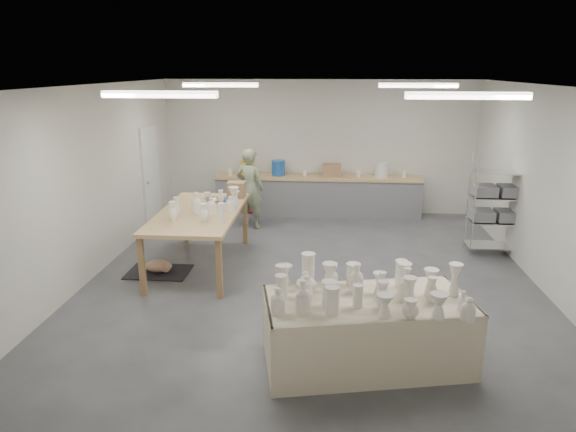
# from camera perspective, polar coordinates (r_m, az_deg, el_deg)

# --- Properties ---
(room) EXTENTS (8.00, 8.02, 3.00)m
(room) POSITION_cam_1_polar(r_m,az_deg,el_deg) (7.84, 2.06, 7.41)
(room) COLOR #424449
(room) RESTS_ON ground
(back_counter) EXTENTS (4.60, 0.60, 1.24)m
(back_counter) POSITION_cam_1_polar(r_m,az_deg,el_deg) (11.67, 3.30, 2.46)
(back_counter) COLOR tan
(back_counter) RESTS_ON ground
(wire_shelf) EXTENTS (0.88, 0.48, 1.80)m
(wire_shelf) POSITION_cam_1_polar(r_m,az_deg,el_deg) (9.80, 22.07, 1.21)
(wire_shelf) COLOR silver
(wire_shelf) RESTS_ON ground
(drying_table) EXTENTS (2.43, 1.52, 1.17)m
(drying_table) POSITION_cam_1_polar(r_m,az_deg,el_deg) (5.94, 8.62, -12.12)
(drying_table) COLOR olive
(drying_table) RESTS_ON ground
(work_table) EXTENTS (1.31, 2.58, 1.30)m
(work_table) POSITION_cam_1_polar(r_m,az_deg,el_deg) (8.65, -9.22, 0.55)
(work_table) COLOR tan
(work_table) RESTS_ON ground
(rug) EXTENTS (1.00, 0.70, 0.02)m
(rug) POSITION_cam_1_polar(r_m,az_deg,el_deg) (8.76, -14.17, -6.03)
(rug) COLOR black
(rug) RESTS_ON ground
(cat) EXTENTS (0.54, 0.47, 0.20)m
(cat) POSITION_cam_1_polar(r_m,az_deg,el_deg) (8.71, -14.11, -5.41)
(cat) COLOR white
(cat) RESTS_ON rug
(potter) EXTENTS (0.71, 0.57, 1.68)m
(potter) POSITION_cam_1_polar(r_m,az_deg,el_deg) (10.66, -4.24, 3.07)
(potter) COLOR gray
(potter) RESTS_ON ground
(red_stool) EXTENTS (0.32, 0.32, 0.29)m
(red_stool) POSITION_cam_1_polar(r_m,az_deg,el_deg) (11.07, -3.96, 0.45)
(red_stool) COLOR #A5172C
(red_stool) RESTS_ON ground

